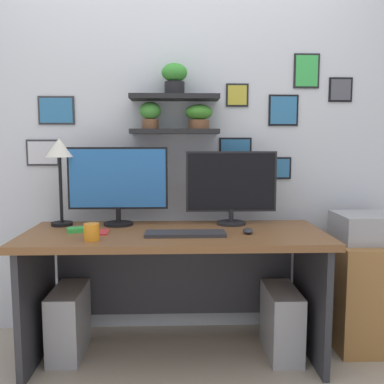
{
  "coord_description": "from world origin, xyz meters",
  "views": [
    {
      "loc": [
        0.02,
        -2.38,
        1.26
      ],
      "look_at": [
        0.1,
        0.05,
        0.97
      ],
      "focal_mm": 39.62,
      "sensor_mm": 36.0,
      "label": 1
    }
  ],
  "objects": [
    {
      "name": "ground_plane",
      "position": [
        0.0,
        0.0,
        0.0
      ],
      "size": [
        8.0,
        8.0,
        0.0
      ],
      "primitive_type": "plane",
      "color": "tan"
    },
    {
      "name": "back_wall_assembly",
      "position": [
        0.0,
        0.44,
        1.36
      ],
      "size": [
        4.4,
        0.24,
        2.7
      ],
      "color": "silver",
      "rests_on": "ground"
    },
    {
      "name": "printer",
      "position": [
        1.19,
        0.15,
        0.74
      ],
      "size": [
        0.38,
        0.34,
        0.17
      ],
      "primitive_type": "cube",
      "color": "#9E9EA3",
      "rests_on": "drawer_cabinet"
    },
    {
      "name": "scissors_tray",
      "position": [
        -0.55,
        0.02,
        0.76
      ],
      "size": [
        0.14,
        0.12,
        0.02
      ],
      "primitive_type": "cube",
      "rotation": [
        0.0,
        0.0,
        0.34
      ],
      "color": "green",
      "rests_on": "desk"
    },
    {
      "name": "computer_tower_left",
      "position": [
        -0.63,
        0.06,
        0.2
      ],
      "size": [
        0.18,
        0.4,
        0.4
      ],
      "primitive_type": "cube",
      "color": "#99999E",
      "rests_on": "ground"
    },
    {
      "name": "coffee_mug",
      "position": [
        -0.43,
        -0.2,
        0.8
      ],
      "size": [
        0.08,
        0.08,
        0.09
      ],
      "primitive_type": "cylinder",
      "color": "orange",
      "rests_on": "desk"
    },
    {
      "name": "computer_mouse",
      "position": [
        0.41,
        -0.06,
        0.77
      ],
      "size": [
        0.06,
        0.09,
        0.03
      ],
      "primitive_type": "ellipsoid",
      "color": "#2D2D33",
      "rests_on": "desk"
    },
    {
      "name": "monitor_right",
      "position": [
        0.35,
        0.22,
        0.99
      ],
      "size": [
        0.56,
        0.18,
        0.45
      ],
      "color": "black",
      "rests_on": "desk"
    },
    {
      "name": "computer_tower_right",
      "position": [
        0.63,
        0.02,
        0.2
      ],
      "size": [
        0.18,
        0.4,
        0.4
      ],
      "primitive_type": "cube",
      "color": "#99999E",
      "rests_on": "ground"
    },
    {
      "name": "drawer_cabinet",
      "position": [
        1.19,
        0.15,
        0.33
      ],
      "size": [
        0.44,
        0.5,
        0.65
      ],
      "primitive_type": "cube",
      "color": "#9E6B38",
      "rests_on": "ground"
    },
    {
      "name": "monitor_left",
      "position": [
        -0.35,
        0.22,
        1.02
      ],
      "size": [
        0.61,
        0.18,
        0.48
      ],
      "color": "black",
      "rests_on": "desk"
    },
    {
      "name": "desk_lamp",
      "position": [
        -0.7,
        0.21,
        1.17
      ],
      "size": [
        0.17,
        0.17,
        0.53
      ],
      "color": "black",
      "rests_on": "desk"
    },
    {
      "name": "cell_phone",
      "position": [
        -0.41,
        -0.02,
        0.76
      ],
      "size": [
        0.08,
        0.14,
        0.01
      ],
      "primitive_type": "cube",
      "rotation": [
        0.0,
        0.0,
        0.08
      ],
      "color": "red",
      "rests_on": "desk"
    },
    {
      "name": "desk",
      "position": [
        0.0,
        0.06,
        0.54
      ],
      "size": [
        1.71,
        0.68,
        0.75
      ],
      "color": "brown",
      "rests_on": "ground"
    },
    {
      "name": "keyboard",
      "position": [
        0.06,
        -0.1,
        0.76
      ],
      "size": [
        0.44,
        0.14,
        0.02
      ],
      "primitive_type": "cube",
      "color": "#2D2D33",
      "rests_on": "desk"
    }
  ]
}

